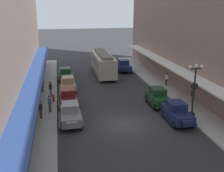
% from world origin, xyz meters
% --- Properties ---
extents(ground_plane, '(200.00, 200.00, 0.00)m').
position_xyz_m(ground_plane, '(0.00, 0.00, 0.00)').
color(ground_plane, '#2D2D30').
extents(sidewalk_left, '(3.00, 60.00, 0.15)m').
position_xyz_m(sidewalk_left, '(-7.50, 0.00, 0.07)').
color(sidewalk_left, '#A8A59E').
rests_on(sidewalk_left, ground).
extents(sidewalk_right, '(3.00, 60.00, 0.15)m').
position_xyz_m(sidewalk_right, '(7.50, 0.00, 0.07)').
color(sidewalk_right, '#A8A59E').
rests_on(sidewalk_right, ground).
extents(parked_car_0, '(2.20, 4.28, 1.84)m').
position_xyz_m(parked_car_0, '(4.62, 4.00, 0.94)').
color(parked_car_0, '#193D23').
rests_on(parked_car_0, ground).
extents(parked_car_1, '(2.28, 4.31, 1.84)m').
position_xyz_m(parked_car_1, '(-4.78, 15.99, 0.94)').
color(parked_car_1, '#193D23').
rests_on(parked_car_1, ground).
extents(parked_car_2, '(2.22, 4.29, 1.84)m').
position_xyz_m(parked_car_2, '(4.64, 19.47, 0.94)').
color(parked_car_2, '#19234C').
rests_on(parked_car_2, ground).
extents(parked_car_3, '(2.14, 4.26, 1.84)m').
position_xyz_m(parked_car_3, '(-4.78, 1.21, 0.94)').
color(parked_car_3, slate).
rests_on(parked_car_3, ground).
extents(parked_car_4, '(2.17, 4.27, 1.84)m').
position_xyz_m(parked_car_4, '(-4.61, 10.96, 0.94)').
color(parked_car_4, '#997F5B').
rests_on(parked_car_4, ground).
extents(parked_car_5, '(2.24, 4.29, 1.84)m').
position_xyz_m(parked_car_5, '(-4.80, 5.61, 0.94)').
color(parked_car_5, '#591919').
rests_on(parked_car_5, ground).
extents(parked_car_6, '(2.18, 4.27, 1.84)m').
position_xyz_m(parked_car_6, '(4.79, -0.37, 0.94)').
color(parked_car_6, '#19234C').
rests_on(parked_car_6, ground).
extents(streetcar, '(2.63, 9.63, 3.46)m').
position_xyz_m(streetcar, '(0.99, 17.75, 1.90)').
color(streetcar, '#ADA899').
rests_on(streetcar, ground).
extents(lamp_post_with_clock, '(1.42, 0.44, 5.16)m').
position_xyz_m(lamp_post_with_clock, '(6.40, -0.11, 2.99)').
color(lamp_post_with_clock, black).
rests_on(lamp_post_with_clock, sidewalk_right).
extents(fire_hydrant, '(0.24, 0.24, 0.82)m').
position_xyz_m(fire_hydrant, '(-6.35, 6.83, 0.56)').
color(fire_hydrant, '#B21E19').
rests_on(fire_hydrant, sidewalk_left).
extents(pedestrian_0, '(0.36, 0.28, 1.67)m').
position_xyz_m(pedestrian_0, '(-7.66, 10.63, 1.01)').
color(pedestrian_0, '#4C4238').
rests_on(pedestrian_0, sidewalk_left).
extents(pedestrian_1, '(0.36, 0.28, 1.67)m').
position_xyz_m(pedestrian_1, '(-6.64, 3.87, 1.01)').
color(pedestrian_1, '#4C4238').
rests_on(pedestrian_1, sidewalk_left).
extents(pedestrian_2, '(0.36, 0.28, 1.67)m').
position_xyz_m(pedestrian_2, '(8.23, 3.36, 1.01)').
color(pedestrian_2, slate).
rests_on(pedestrian_2, sidewalk_right).
extents(pedestrian_3, '(0.36, 0.28, 1.67)m').
position_xyz_m(pedestrian_3, '(-7.45, 2.46, 1.01)').
color(pedestrian_3, '#2D2D33').
rests_on(pedestrian_3, sidewalk_left).
extents(pedestrian_4, '(0.36, 0.28, 1.67)m').
position_xyz_m(pedestrian_4, '(8.09, 10.23, 1.01)').
color(pedestrian_4, '#2D2D33').
rests_on(pedestrian_4, sidewalk_right).
extents(pedestrian_5, '(0.36, 0.28, 1.67)m').
position_xyz_m(pedestrian_5, '(-6.65, 8.76, 1.01)').
color(pedestrian_5, slate).
rests_on(pedestrian_5, sidewalk_left).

